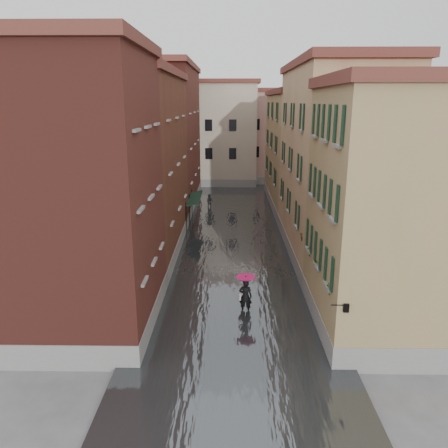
{
  "coord_description": "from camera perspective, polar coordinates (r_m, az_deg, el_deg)",
  "views": [
    {
      "loc": [
        -0.24,
        -21.81,
        10.88
      ],
      "look_at": [
        -0.67,
        6.11,
        3.0
      ],
      "focal_mm": 35.0,
      "sensor_mm": 36.0,
      "label": 1
    }
  ],
  "objects": [
    {
      "name": "wall_lantern",
      "position": [
        18.24,
        15.56,
        -10.44
      ],
      "size": [
        0.71,
        0.22,
        0.35
      ],
      "color": "black",
      "rests_on": "ground"
    },
    {
      "name": "building_end_cream",
      "position": [
        60.03,
        -1.8,
        11.57
      ],
      "size": [
        12.0,
        9.0,
        13.0
      ],
      "primitive_type": "cube",
      "color": "beige",
      "rests_on": "ground"
    },
    {
      "name": "building_right_mid",
      "position": [
        31.95,
        14.09,
        7.41
      ],
      "size": [
        6.0,
        14.0,
        13.0
      ],
      "primitive_type": "cube",
      "color": "tan",
      "rests_on": "ground"
    },
    {
      "name": "building_left_near",
      "position": [
        21.38,
        -17.6,
        3.19
      ],
      "size": [
        6.0,
        8.0,
        13.0
      ],
      "primitive_type": "cube",
      "color": "maroon",
      "rests_on": "ground"
    },
    {
      "name": "awning_far",
      "position": [
        40.53,
        -3.75,
        3.74
      ],
      "size": [
        1.09,
        2.73,
        2.8
      ],
      "color": "black",
      "rests_on": "ground"
    },
    {
      "name": "awning_near",
      "position": [
        37.83,
        -4.07,
        2.88
      ],
      "size": [
        1.09,
        3.18,
        2.8
      ],
      "color": "black",
      "rests_on": "ground"
    },
    {
      "name": "ground",
      "position": [
        24.37,
        1.38,
        -10.76
      ],
      "size": [
        120.0,
        120.0,
        0.0
      ],
      "primitive_type": "plane",
      "color": "slate",
      "rests_on": "ground"
    },
    {
      "name": "building_end_pink",
      "position": [
        62.31,
        6.75,
        11.17
      ],
      "size": [
        10.0,
        9.0,
        12.0
      ],
      "primitive_type": "cube",
      "color": "tan",
      "rests_on": "ground"
    },
    {
      "name": "pedestrian_far",
      "position": [
        45.62,
        -1.87,
        2.95
      ],
      "size": [
        0.84,
        0.7,
        1.53
      ],
      "primitive_type": "imported",
      "rotation": [
        0.0,
        0.0,
        -0.18
      ],
      "color": "black",
      "rests_on": "ground"
    },
    {
      "name": "building_right_far",
      "position": [
        46.66,
        9.93,
        9.22
      ],
      "size": [
        6.0,
        16.0,
        11.5
      ],
      "primitive_type": "cube",
      "color": "olive",
      "rests_on": "ground"
    },
    {
      "name": "floodwater",
      "position": [
        36.44,
        1.22,
        -1.45
      ],
      "size": [
        10.0,
        60.0,
        0.2
      ],
      "primitive_type": "cube",
      "color": "#3D4043",
      "rests_on": "ground"
    },
    {
      "name": "window_planters",
      "position": [
        22.63,
        11.96,
        -3.61
      ],
      "size": [
        0.59,
        8.29,
        0.84
      ],
      "color": "brown",
      "rests_on": "ground"
    },
    {
      "name": "building_right_near",
      "position": [
        21.7,
        20.34,
        1.08
      ],
      "size": [
        6.0,
        8.0,
        11.5
      ],
      "primitive_type": "cube",
      "color": "olive",
      "rests_on": "ground"
    },
    {
      "name": "building_left_mid",
      "position": [
        31.88,
        -11.46,
        7.1
      ],
      "size": [
        6.0,
        14.0,
        12.5
      ],
      "primitive_type": "cube",
      "color": "brown",
      "rests_on": "ground"
    },
    {
      "name": "pedestrian_main",
      "position": [
        23.22,
        2.83,
        -8.69
      ],
      "size": [
        1.05,
        1.05,
        2.06
      ],
      "color": "black",
      "rests_on": "ground"
    },
    {
      "name": "building_left_far",
      "position": [
        46.46,
        -7.63,
        10.84
      ],
      "size": [
        6.0,
        16.0,
        14.0
      ],
      "primitive_type": "cube",
      "color": "maroon",
      "rests_on": "ground"
    }
  ]
}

